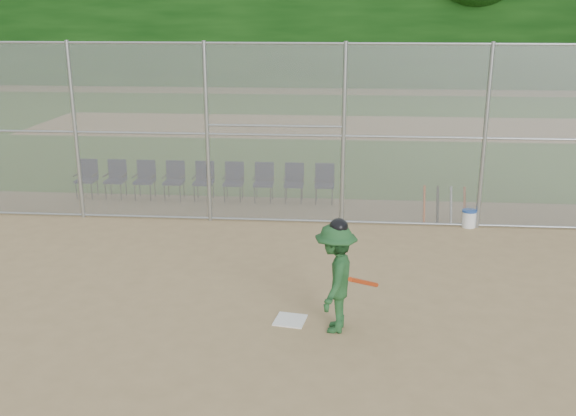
# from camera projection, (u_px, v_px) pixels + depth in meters

# --- Properties ---
(ground) EXTENTS (100.00, 100.00, 0.00)m
(ground) POSITION_uv_depth(u_px,v_px,m) (274.00, 324.00, 9.79)
(ground) COLOR tan
(ground) RESTS_ON ground
(grass_strip) EXTENTS (100.00, 100.00, 0.00)m
(grass_strip) POSITION_uv_depth(u_px,v_px,m) (319.00, 126.00, 26.95)
(grass_strip) COLOR #32611D
(grass_strip) RESTS_ON ground
(dirt_patch_far) EXTENTS (24.00, 24.00, 0.00)m
(dirt_patch_far) POSITION_uv_depth(u_px,v_px,m) (319.00, 126.00, 26.95)
(dirt_patch_far) COLOR tan
(dirt_patch_far) RESTS_ON ground
(backstop_fence) EXTENTS (16.09, 0.09, 4.00)m
(backstop_fence) POSITION_uv_depth(u_px,v_px,m) (298.00, 132.00, 13.95)
(backstop_fence) COLOR gray
(backstop_fence) RESTS_ON ground
(home_plate) EXTENTS (0.53, 0.53, 0.02)m
(home_plate) POSITION_uv_depth(u_px,v_px,m) (290.00, 320.00, 9.89)
(home_plate) COLOR white
(home_plate) RESTS_ON ground
(batter_at_plate) EXTENTS (1.02, 1.34, 1.75)m
(batter_at_plate) POSITION_uv_depth(u_px,v_px,m) (335.00, 277.00, 9.39)
(batter_at_plate) COLOR #205026
(batter_at_plate) RESTS_ON ground
(water_cooler) EXTENTS (0.31, 0.31, 0.40)m
(water_cooler) POSITION_uv_depth(u_px,v_px,m) (469.00, 218.00, 14.19)
(water_cooler) COLOR white
(water_cooler) RESTS_ON ground
(spare_bats) EXTENTS (0.96, 0.40, 0.83)m
(spare_bats) POSITION_uv_depth(u_px,v_px,m) (444.00, 205.00, 14.48)
(spare_bats) COLOR #D84C14
(spare_bats) RESTS_ON ground
(chair_0) EXTENTS (0.54, 0.52, 0.96)m
(chair_0) POSITION_uv_depth(u_px,v_px,m) (86.00, 179.00, 16.42)
(chair_0) COLOR #0F1439
(chair_0) RESTS_ON ground
(chair_1) EXTENTS (0.54, 0.52, 0.96)m
(chair_1) POSITION_uv_depth(u_px,v_px,m) (115.00, 180.00, 16.36)
(chair_1) COLOR #0F1439
(chair_1) RESTS_ON ground
(chair_2) EXTENTS (0.54, 0.52, 0.96)m
(chair_2) POSITION_uv_depth(u_px,v_px,m) (144.00, 180.00, 16.30)
(chair_2) COLOR #0F1439
(chair_2) RESTS_ON ground
(chair_3) EXTENTS (0.54, 0.52, 0.96)m
(chair_3) POSITION_uv_depth(u_px,v_px,m) (174.00, 181.00, 16.24)
(chair_3) COLOR #0F1439
(chair_3) RESTS_ON ground
(chair_4) EXTENTS (0.54, 0.52, 0.96)m
(chair_4) POSITION_uv_depth(u_px,v_px,m) (203.00, 182.00, 16.18)
(chair_4) COLOR #0F1439
(chair_4) RESTS_ON ground
(chair_5) EXTENTS (0.54, 0.52, 0.96)m
(chair_5) POSITION_uv_depth(u_px,v_px,m) (233.00, 182.00, 16.12)
(chair_5) COLOR #0F1439
(chair_5) RESTS_ON ground
(chair_6) EXTENTS (0.54, 0.52, 0.96)m
(chair_6) POSITION_uv_depth(u_px,v_px,m) (263.00, 183.00, 16.06)
(chair_6) COLOR #0F1439
(chair_6) RESTS_ON ground
(chair_7) EXTENTS (0.54, 0.52, 0.96)m
(chair_7) POSITION_uv_depth(u_px,v_px,m) (294.00, 184.00, 16.00)
(chair_7) COLOR #0F1439
(chair_7) RESTS_ON ground
(chair_8) EXTENTS (0.54, 0.52, 0.96)m
(chair_8) POSITION_uv_depth(u_px,v_px,m) (324.00, 184.00, 15.94)
(chair_8) COLOR #0F1439
(chair_8) RESTS_ON ground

